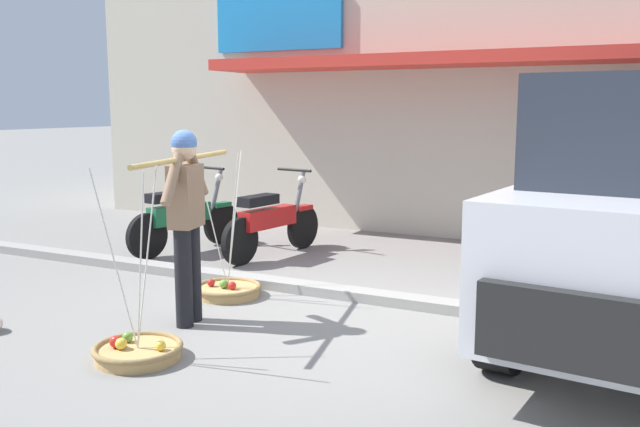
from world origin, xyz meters
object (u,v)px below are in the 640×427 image
object	(u,v)px
fruit_basket_right_side	(138,350)
motorcycle_nearest_shop	(184,217)
fruit_basket_left_side	(228,289)
fruit_vendor	(186,214)
motorcycle_second_in_row	(271,221)
wooden_crate	(554,259)

from	to	relation	value
fruit_basket_right_side	motorcycle_nearest_shop	distance (m)	3.92
fruit_basket_left_side	motorcycle_nearest_shop	bearing A→B (deg)	138.45
fruit_vendor	fruit_basket_right_side	xyz separation A→B (m)	(0.19, -0.88, -0.91)
fruit_basket_right_side	motorcycle_nearest_shop	bearing A→B (deg)	122.66
fruit_basket_left_side	fruit_basket_right_side	xyz separation A→B (m)	(0.38, -1.75, 0.00)
fruit_basket_left_side	motorcycle_second_in_row	xyz separation A→B (m)	(-0.54, 1.77, 0.38)
fruit_basket_left_side	wooden_crate	size ratio (longest dim) A/B	3.30
fruit_vendor	fruit_basket_left_side	bearing A→B (deg)	102.31
motorcycle_second_in_row	wooden_crate	size ratio (longest dim) A/B	4.11
fruit_vendor	fruit_basket_left_side	size ratio (longest dim) A/B	1.21
motorcycle_second_in_row	fruit_basket_right_side	bearing A→B (deg)	-75.41
fruit_basket_right_side	wooden_crate	size ratio (longest dim) A/B	3.30
fruit_basket_left_side	fruit_basket_right_side	distance (m)	1.79
motorcycle_second_in_row	fruit_basket_left_side	bearing A→B (deg)	-73.08
fruit_vendor	motorcycle_nearest_shop	bearing A→B (deg)	128.56
fruit_vendor	motorcycle_nearest_shop	size ratio (longest dim) A/B	0.98
fruit_basket_left_side	fruit_vendor	bearing A→B (deg)	-77.69
fruit_basket_right_side	fruit_basket_left_side	bearing A→B (deg)	102.17
fruit_vendor	motorcycle_second_in_row	bearing A→B (deg)	105.42
motorcycle_second_in_row	motorcycle_nearest_shop	bearing A→B (deg)	-168.34
motorcycle_nearest_shop	motorcycle_second_in_row	bearing A→B (deg)	11.66
fruit_vendor	motorcycle_nearest_shop	world-z (taller)	fruit_vendor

